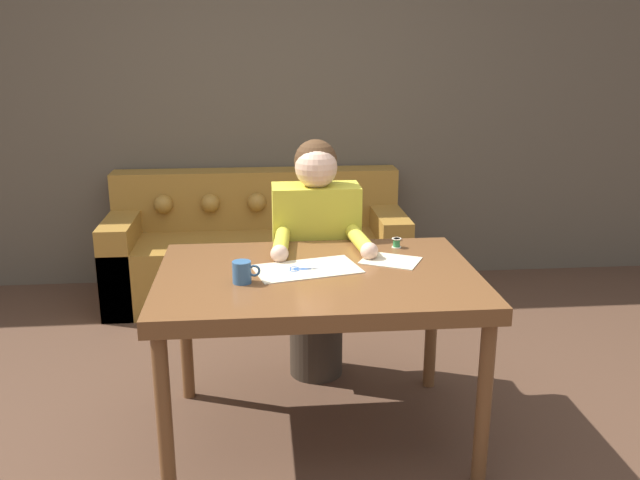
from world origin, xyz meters
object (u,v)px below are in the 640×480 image
at_px(couch, 258,252).
at_px(thread_spool, 397,243).
at_px(person, 316,258).
at_px(dining_table, 318,289).
at_px(mug, 242,272).
at_px(scissors, 305,269).

bearing_deg(couch, thread_spool, -65.98).
relative_size(person, thread_spool, 27.78).
bearing_deg(dining_table, mug, -162.56).
xyz_separation_m(scissors, mug, (-0.26, -0.13, 0.04)).
distance_m(dining_table, couch, 1.85).
bearing_deg(person, mug, -117.43).
bearing_deg(couch, dining_table, -81.92).
bearing_deg(dining_table, scissors, 144.85).
xyz_separation_m(mug, thread_spool, (0.71, 0.42, -0.02)).
relative_size(dining_table, couch, 0.68).
xyz_separation_m(dining_table, person, (0.04, 0.59, -0.06)).
bearing_deg(scissors, dining_table, -35.15).
bearing_deg(couch, mug, -91.78).
bearing_deg(scissors, mug, -152.83).
distance_m(couch, scissors, 1.82).
height_order(dining_table, mug, mug).
bearing_deg(dining_table, thread_spool, 38.50).
height_order(dining_table, couch, couch).
bearing_deg(thread_spool, couch, 114.02).
relative_size(scissors, mug, 1.91).
bearing_deg(person, thread_spool, -37.31).
xyz_separation_m(couch, mug, (-0.06, -1.88, 0.51)).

